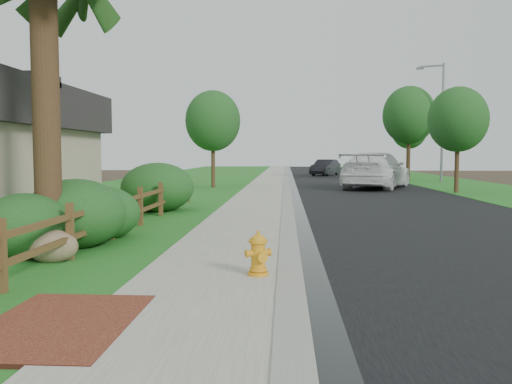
# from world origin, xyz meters

# --- Properties ---
(ground) EXTENTS (120.00, 120.00, 0.00)m
(ground) POSITION_xyz_m (0.00, 0.00, 0.00)
(ground) COLOR #3A2D1F
(road) EXTENTS (8.00, 90.00, 0.02)m
(road) POSITION_xyz_m (4.60, 35.00, 0.01)
(road) COLOR black
(road) RESTS_ON ground
(curb) EXTENTS (0.40, 90.00, 0.12)m
(curb) POSITION_xyz_m (0.40, 35.00, 0.06)
(curb) COLOR gray
(curb) RESTS_ON ground
(wet_gutter) EXTENTS (0.50, 90.00, 0.00)m
(wet_gutter) POSITION_xyz_m (0.75, 35.00, 0.02)
(wet_gutter) COLOR black
(wet_gutter) RESTS_ON road
(sidewalk) EXTENTS (2.20, 90.00, 0.10)m
(sidewalk) POSITION_xyz_m (-0.90, 35.00, 0.05)
(sidewalk) COLOR gray
(sidewalk) RESTS_ON ground
(grass_strip) EXTENTS (1.60, 90.00, 0.06)m
(grass_strip) POSITION_xyz_m (-2.80, 35.00, 0.03)
(grass_strip) COLOR #1C621F
(grass_strip) RESTS_ON ground
(lawn_near) EXTENTS (9.00, 90.00, 0.04)m
(lawn_near) POSITION_xyz_m (-8.00, 35.00, 0.02)
(lawn_near) COLOR #1C621F
(lawn_near) RESTS_ON ground
(verge_far) EXTENTS (6.00, 90.00, 0.04)m
(verge_far) POSITION_xyz_m (11.50, 35.00, 0.02)
(verge_far) COLOR #1C621F
(verge_far) RESTS_ON ground
(brick_patch) EXTENTS (1.60, 2.40, 0.11)m
(brick_patch) POSITION_xyz_m (-2.20, -1.00, 0.06)
(brick_patch) COLOR maroon
(brick_patch) RESTS_ON ground
(ranch_fence) EXTENTS (0.12, 16.92, 1.10)m
(ranch_fence) POSITION_xyz_m (-3.60, 6.40, 0.62)
(ranch_fence) COLOR #552F1C
(ranch_fence) RESTS_ON ground
(fire_hydrant) EXTENTS (0.45, 0.37, 0.70)m
(fire_hydrant) POSITION_xyz_m (-0.10, 1.52, 0.42)
(fire_hydrant) COLOR orange
(fire_hydrant) RESTS_ON sidewalk
(white_suv) EXTENTS (5.33, 7.62, 2.05)m
(white_suv) POSITION_xyz_m (5.55, 24.74, 1.04)
(white_suv) COLOR white
(white_suv) RESTS_ON road
(dark_car_mid) EXTENTS (2.08, 4.19, 1.37)m
(dark_car_mid) POSITION_xyz_m (7.20, 34.05, 0.71)
(dark_car_mid) COLOR black
(dark_car_mid) RESTS_ON road
(dark_car_far) EXTENTS (3.21, 4.75, 1.48)m
(dark_car_far) POSITION_xyz_m (4.02, 43.66, 0.76)
(dark_car_far) COLOR black
(dark_car_far) RESTS_ON road
(streetlight) EXTENTS (1.84, 0.82, 8.27)m
(streetlight) POSITION_xyz_m (11.02, 31.61, 4.68)
(streetlight) COLOR gray
(streetlight) RESTS_ON ground
(boulder) EXTENTS (1.10, 0.96, 0.61)m
(boulder) POSITION_xyz_m (-3.90, 2.73, 0.31)
(boulder) COLOR brown
(boulder) RESTS_ON ground
(shrub_a) EXTENTS (2.17, 2.17, 1.25)m
(shrub_a) POSITION_xyz_m (-4.59, 3.09, 0.63)
(shrub_a) COLOR #184419
(shrub_a) RESTS_ON ground
(shrub_b) EXTENTS (2.56, 2.56, 1.47)m
(shrub_b) POSITION_xyz_m (-4.09, 4.30, 0.73)
(shrub_b) COLOR #184419
(shrub_b) RESTS_ON ground
(shrub_c) EXTENTS (2.17, 2.17, 1.25)m
(shrub_c) POSITION_xyz_m (-3.90, 5.41, 0.62)
(shrub_c) COLOR #184419
(shrub_c) RESTS_ON ground
(shrub_d) EXTENTS (2.55, 2.55, 1.70)m
(shrub_d) POSITION_xyz_m (-4.04, 11.45, 0.85)
(shrub_d) COLOR #184419
(shrub_d) RESTS_ON ground
(tree_near_left) EXTENTS (3.21, 3.21, 5.68)m
(tree_near_left) POSITION_xyz_m (-3.90, 24.65, 3.91)
(tree_near_left) COLOR #332415
(tree_near_left) RESTS_ON ground
(tree_near_right) EXTENTS (2.99, 2.99, 5.38)m
(tree_near_right) POSITION_xyz_m (9.00, 21.16, 3.72)
(tree_near_right) COLOR #332415
(tree_near_right) RESTS_ON ground
(tree_mid_right) EXTENTS (3.83, 3.83, 6.95)m
(tree_mid_right) POSITION_xyz_m (9.32, 33.52, 4.82)
(tree_mid_right) COLOR #332415
(tree_mid_right) RESTS_ON ground
(tree_far_right) EXTENTS (3.35, 3.35, 6.17)m
(tree_far_right) POSITION_xyz_m (11.90, 44.88, 4.31)
(tree_far_right) COLOR #332415
(tree_far_right) RESTS_ON ground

